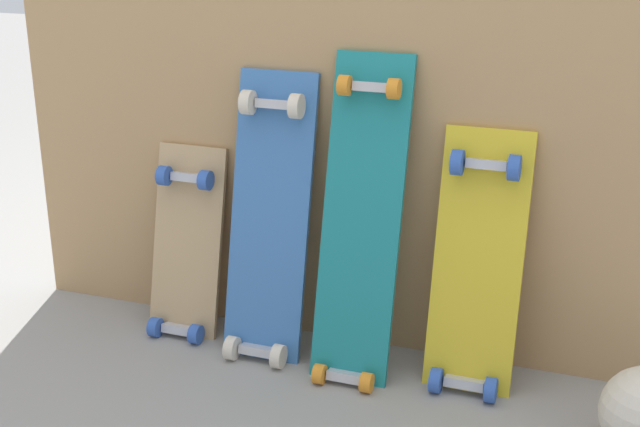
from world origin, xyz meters
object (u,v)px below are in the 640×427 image
Objects in this scene: skateboard_natural at (186,253)px; skateboard_blue at (268,229)px; skateboard_yellow at (476,275)px; skateboard_teal at (360,234)px.

skateboard_blue reaches higher than skateboard_natural.
skateboard_natural is 0.29m from skateboard_blue.
skateboard_yellow is at bearing 1.00° from skateboard_blue.
skateboard_teal is (0.26, -0.02, 0.03)m from skateboard_blue.
skateboard_yellow is (0.56, 0.01, -0.05)m from skateboard_blue.
skateboard_yellow is (0.30, 0.03, -0.08)m from skateboard_teal.
skateboard_natural is 0.73× the size of skateboard_blue.
skateboard_natural is 0.67× the size of skateboard_teal.
skateboard_natural is at bearing 175.22° from skateboard_blue.
skateboard_teal is 1.25× the size of skateboard_yellow.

